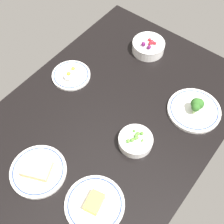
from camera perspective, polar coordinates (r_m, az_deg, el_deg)
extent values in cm
cube|color=black|center=(129.66, 0.00, -0.98)|extent=(116.55, 84.16, 4.00)
cylinder|color=white|center=(119.83, 4.37, -5.42)|extent=(13.24, 13.24, 3.64)
torus|color=white|center=(118.24, 4.43, -5.00)|extent=(13.51, 13.51, 0.80)
sphere|color=#599E38|center=(118.87, 5.59, -3.93)|extent=(1.42, 1.42, 1.42)
sphere|color=#599E38|center=(117.64, 4.43, -4.85)|extent=(1.33, 1.33, 1.33)
sphere|color=#599E38|center=(117.73, 4.67, -4.78)|extent=(1.39, 1.39, 1.39)
sphere|color=#599E38|center=(116.71, 3.02, -5.40)|extent=(1.57, 1.57, 1.57)
sphere|color=#599E38|center=(119.33, 4.14, -3.49)|extent=(1.12, 1.12, 1.12)
sphere|color=#599E38|center=(117.02, 3.78, -5.21)|extent=(1.55, 1.55, 1.55)
sphere|color=#599E38|center=(118.04, 4.51, -4.38)|extent=(1.59, 1.59, 1.59)
sphere|color=#599E38|center=(118.59, 4.84, -3.99)|extent=(1.54, 1.54, 1.54)
sphere|color=#599E38|center=(117.43, 3.96, -5.06)|extent=(1.17, 1.17, 1.17)
sphere|color=#599E38|center=(117.53, 5.67, -5.28)|extent=(1.05, 1.05, 1.05)
cylinder|color=white|center=(141.38, -7.58, 6.75)|extent=(17.35, 17.35, 1.15)
torus|color=#33478C|center=(140.95, -7.60, 6.90)|extent=(15.77, 15.77, 0.50)
ellipsoid|color=white|center=(140.73, -7.16, 7.63)|extent=(4.47, 4.47, 2.46)
sphere|color=yellow|center=(139.91, -7.20, 7.93)|extent=(1.79, 1.79, 1.79)
ellipsoid|color=white|center=(138.76, -7.97, 6.64)|extent=(4.86, 4.86, 2.67)
sphere|color=yellow|center=(137.86, -8.02, 6.97)|extent=(1.94, 1.94, 1.94)
cylinder|color=white|center=(132.84, 14.95, 0.32)|extent=(22.18, 22.18, 1.44)
torus|color=#33478C|center=(132.27, 15.01, 0.49)|extent=(20.01, 20.01, 0.50)
cylinder|color=#9EBC72|center=(130.12, 15.01, 0.17)|extent=(1.25, 1.25, 2.62)
sphere|color=#2D6023|center=(128.01, 15.26, 0.84)|extent=(3.57, 3.57, 3.57)
cylinder|color=#9EBC72|center=(131.74, 15.46, 0.77)|extent=(1.63, 1.63, 2.03)
sphere|color=#2D6023|center=(129.57, 15.73, 1.46)|extent=(4.65, 4.65, 4.65)
cylinder|color=#9EBC72|center=(131.42, 15.10, 0.81)|extent=(1.61, 1.61, 2.27)
sphere|color=#2D6023|center=(129.16, 15.37, 1.53)|extent=(4.61, 4.61, 4.61)
cylinder|color=white|center=(150.87, 6.73, 11.91)|extent=(15.26, 15.26, 4.98)
torus|color=white|center=(149.16, 6.83, 12.59)|extent=(15.45, 15.45, 0.80)
sphere|color=#59144C|center=(145.76, 6.88, 11.84)|extent=(1.93, 1.93, 1.93)
sphere|color=maroon|center=(147.83, 7.03, 12.51)|extent=(1.60, 1.60, 1.60)
sphere|color=#B2232D|center=(148.34, 7.98, 12.54)|extent=(1.54, 1.54, 1.54)
sphere|color=#B2232D|center=(148.27, 7.39, 12.76)|extent=(2.13, 2.13, 2.13)
sphere|color=#59144C|center=(146.82, 5.85, 12.42)|extent=(2.09, 2.09, 2.09)
sphere|color=#B2232D|center=(149.76, 6.96, 13.19)|extent=(1.51, 1.51, 1.51)
cylinder|color=white|center=(118.43, -13.48, -10.62)|extent=(20.87, 20.87, 1.49)
torus|color=#33478C|center=(117.76, -13.55, -10.47)|extent=(18.86, 18.86, 0.50)
cube|color=beige|center=(117.22, -13.61, -10.35)|extent=(11.02, 12.16, 1.20)
cube|color=#E5B24C|center=(116.33, -13.71, -10.16)|extent=(11.02, 12.16, 0.80)
cube|color=beige|center=(115.44, -13.81, -9.95)|extent=(11.02, 12.16, 1.20)
cylinder|color=white|center=(111.41, -3.23, -16.71)|extent=(20.99, 20.99, 1.15)
torus|color=#33478C|center=(110.86, -3.25, -16.63)|extent=(18.97, 18.97, 0.50)
cube|color=#F2D14C|center=(109.29, -3.29, -16.37)|extent=(8.18, 6.34, 3.29)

